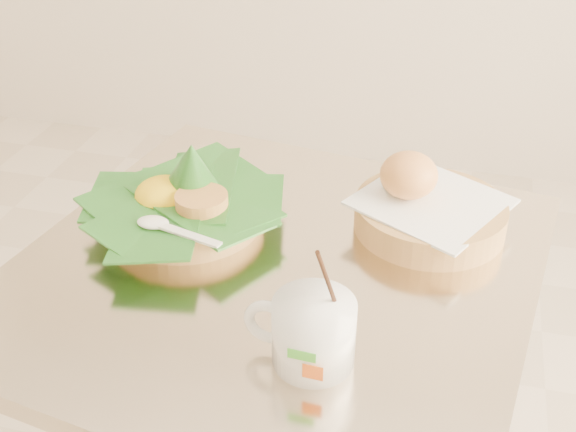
% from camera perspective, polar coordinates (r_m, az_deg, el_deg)
% --- Properties ---
extents(cafe_table, '(0.80, 0.80, 0.75)m').
position_cam_1_polar(cafe_table, '(1.16, -0.91, -12.68)').
color(cafe_table, gray).
rests_on(cafe_table, floor).
extents(rice_basket, '(0.29, 0.29, 0.15)m').
position_cam_1_polar(rice_basket, '(1.10, -8.11, 1.34)').
color(rice_basket, tan).
rests_on(rice_basket, cafe_table).
extents(bread_basket, '(0.26, 0.26, 0.12)m').
position_cam_1_polar(bread_basket, '(1.10, 10.88, 0.63)').
color(bread_basket, tan).
rests_on(bread_basket, cafe_table).
extents(coffee_mug, '(0.13, 0.10, 0.17)m').
position_cam_1_polar(coffee_mug, '(0.84, 1.85, -9.03)').
color(coffee_mug, white).
rests_on(coffee_mug, cafe_table).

